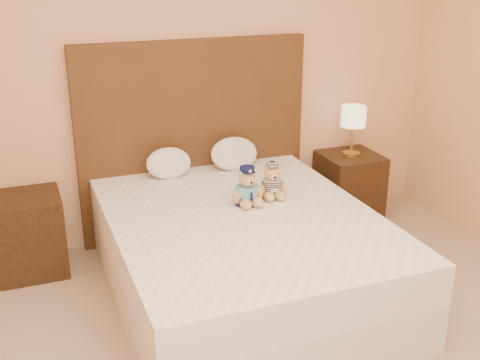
% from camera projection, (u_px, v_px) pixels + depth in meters
% --- Properties ---
extents(room_walls, '(4.04, 4.52, 2.72)m').
position_uv_depth(room_walls, '(305.00, 17.00, 2.63)').
color(room_walls, '#E1AC7B').
rests_on(room_walls, ground).
extents(bed, '(1.60, 2.00, 0.55)m').
position_uv_depth(bed, '(243.00, 255.00, 3.82)').
color(bed, white).
rests_on(bed, ground).
extents(headboard, '(1.75, 0.08, 1.50)m').
position_uv_depth(headboard, '(194.00, 140.00, 4.54)').
color(headboard, '#4B3016').
rests_on(headboard, ground).
extents(nightstand_left, '(0.45, 0.45, 0.55)m').
position_uv_depth(nightstand_left, '(30.00, 234.00, 4.10)').
color(nightstand_left, '#362411').
rests_on(nightstand_left, ground).
extents(nightstand_right, '(0.45, 0.45, 0.55)m').
position_uv_depth(nightstand_right, '(349.00, 186.00, 4.94)').
color(nightstand_right, '#362411').
rests_on(nightstand_right, ground).
extents(lamp, '(0.20, 0.20, 0.40)m').
position_uv_depth(lamp, '(353.00, 119.00, 4.74)').
color(lamp, gold).
rests_on(lamp, nightstand_right).
extents(teddy_police, '(0.23, 0.22, 0.25)m').
position_uv_depth(teddy_police, '(247.00, 186.00, 3.84)').
color(teddy_police, '#B38545').
rests_on(teddy_police, bed).
extents(teddy_prisoner, '(0.23, 0.22, 0.23)m').
position_uv_depth(teddy_prisoner, '(272.00, 181.00, 3.96)').
color(teddy_prisoner, '#B38545').
rests_on(teddy_prisoner, bed).
extents(pillow_left, '(0.33, 0.21, 0.23)m').
position_uv_depth(pillow_left, '(169.00, 162.00, 4.32)').
color(pillow_left, white).
rests_on(pillow_left, bed).
extents(pillow_right, '(0.36, 0.24, 0.26)m').
position_uv_depth(pillow_right, '(234.00, 152.00, 4.49)').
color(pillow_right, white).
rests_on(pillow_right, bed).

